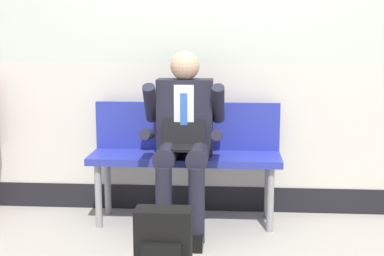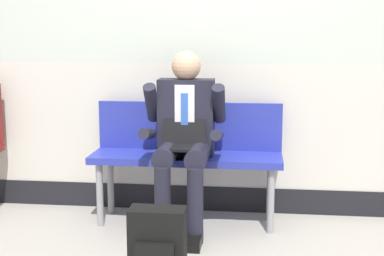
% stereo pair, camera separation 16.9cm
% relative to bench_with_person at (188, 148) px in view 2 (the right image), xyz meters
% --- Properties ---
extents(ground_plane, '(18.00, 18.00, 0.00)m').
position_rel_bench_with_person_xyz_m(ground_plane, '(0.13, -0.45, -0.55)').
color(ground_plane, '#9E9991').
extents(station_wall, '(5.35, 0.14, 3.08)m').
position_rel_bench_with_person_xyz_m(station_wall, '(0.13, 0.28, 0.98)').
color(station_wall, beige).
rests_on(station_wall, ground).
extents(bench_with_person, '(1.39, 0.42, 0.88)m').
position_rel_bench_with_person_xyz_m(bench_with_person, '(0.00, 0.00, 0.00)').
color(bench_with_person, '#28339E').
rests_on(bench_with_person, ground).
extents(person_seated, '(0.57, 0.70, 1.27)m').
position_rel_bench_with_person_xyz_m(person_seated, '(0.00, -0.19, 0.14)').
color(person_seated, '#1E1E2D').
rests_on(person_seated, ground).
extents(backpack, '(0.32, 0.20, 0.43)m').
position_rel_bench_with_person_xyz_m(backpack, '(-0.04, -1.06, -0.34)').
color(backpack, black).
rests_on(backpack, ground).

